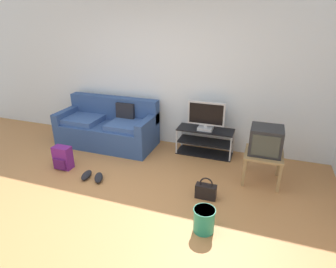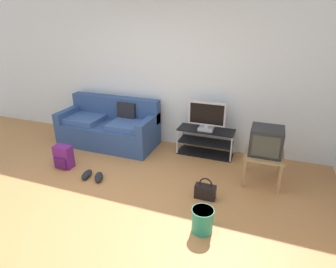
% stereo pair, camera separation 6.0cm
% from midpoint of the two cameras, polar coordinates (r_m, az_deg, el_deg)
% --- Properties ---
extents(ground_plane, '(9.00, 9.80, 0.02)m').
position_cam_midpoint_polar(ground_plane, '(3.77, -14.58, -15.74)').
color(ground_plane, '#B27542').
extents(wall_back, '(9.00, 0.10, 2.70)m').
position_cam_midpoint_polar(wall_back, '(5.25, -1.16, 12.36)').
color(wall_back, silver).
rests_on(wall_back, ground_plane).
extents(couch, '(1.84, 0.84, 0.88)m').
position_cam_midpoint_polar(couch, '(5.49, -12.34, 1.27)').
color(couch, navy).
rests_on(couch, ground_plane).
extents(tv_stand, '(0.99, 0.38, 0.48)m').
position_cam_midpoint_polar(tv_stand, '(5.04, 7.19, -1.53)').
color(tv_stand, black).
rests_on(tv_stand, ground_plane).
extents(flat_tv, '(0.64, 0.22, 0.50)m').
position_cam_midpoint_polar(flat_tv, '(4.84, 7.41, 3.61)').
color(flat_tv, '#B2B2B7').
rests_on(flat_tv, tv_stand).
extents(side_table, '(0.54, 0.54, 0.46)m').
position_cam_midpoint_polar(side_table, '(4.34, 18.51, -4.54)').
color(side_table, '#9E7A4C').
rests_on(side_table, ground_plane).
extents(crt_tv, '(0.45, 0.43, 0.39)m').
position_cam_midpoint_polar(crt_tv, '(4.24, 18.96, -1.22)').
color(crt_tv, '#232326').
rests_on(crt_tv, side_table).
extents(backpack, '(0.29, 0.24, 0.38)m').
position_cam_midpoint_polar(backpack, '(4.87, -20.99, -4.55)').
color(backpack, '#661E70').
rests_on(backpack, ground_plane).
extents(handbag, '(0.28, 0.12, 0.32)m').
position_cam_midpoint_polar(handbag, '(3.91, 7.28, -11.43)').
color(handbag, black).
rests_on(handbag, ground_plane).
extents(cleaning_bucket, '(0.26, 0.26, 0.29)m').
position_cam_midpoint_polar(cleaning_bucket, '(3.36, 6.83, -16.91)').
color(cleaning_bucket, '#238466').
rests_on(cleaning_bucket, ground_plane).
extents(sneakers_pair, '(0.42, 0.30, 0.09)m').
position_cam_midpoint_polar(sneakers_pair, '(4.48, -15.52, -8.32)').
color(sneakers_pair, black).
rests_on(sneakers_pair, ground_plane).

